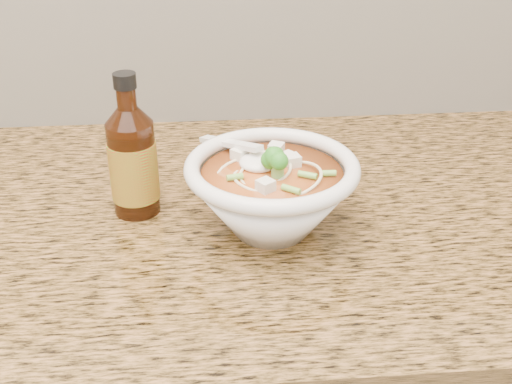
{
  "coord_description": "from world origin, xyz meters",
  "views": [
    {
      "loc": [
        0.27,
        0.9,
        1.35
      ],
      "look_at": [
        0.33,
        1.6,
        0.96
      ],
      "focal_mm": 45.0,
      "sensor_mm": 36.0,
      "label": 1
    }
  ],
  "objects": [
    {
      "name": "counter_slab",
      "position": [
        0.0,
        1.68,
        0.88
      ],
      "size": [
        4.0,
        0.68,
        0.04
      ],
      "primitive_type": "cube",
      "color": "#8E5F34",
      "rests_on": "cabinet"
    },
    {
      "name": "hot_sauce_bottle",
      "position": [
        0.17,
        1.67,
        0.97
      ],
      "size": [
        0.08,
        0.08,
        0.2
      ],
      "rotation": [
        0.0,
        0.0,
        -0.19
      ],
      "color": "#401A08",
      "rests_on": "counter_slab"
    },
    {
      "name": "soup_bowl",
      "position": [
        0.35,
        1.6,
        0.95
      ],
      "size": [
        0.22,
        0.23,
        0.12
      ],
      "rotation": [
        0.0,
        0.0,
        -0.4
      ],
      "color": "white",
      "rests_on": "counter_slab"
    }
  ]
}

